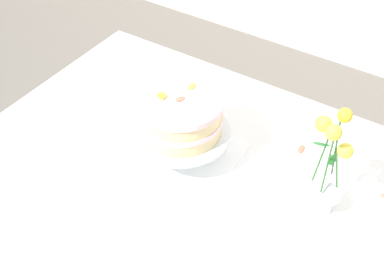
{
  "coord_description": "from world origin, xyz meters",
  "views": [
    {
      "loc": [
        0.62,
        -1.0,
        1.92
      ],
      "look_at": [
        -0.04,
        0.01,
        0.86
      ],
      "focal_mm": 53.77,
      "sensor_mm": 36.0,
      "label": 1
    }
  ],
  "objects_px": {
    "dining_table": "(196,202)",
    "flower_vase": "(327,176)",
    "layer_cake": "(180,115)",
    "cake_stand": "(180,135)"
  },
  "relations": [
    {
      "from": "dining_table",
      "to": "flower_vase",
      "type": "distance_m",
      "value": 0.41
    },
    {
      "from": "dining_table",
      "to": "layer_cake",
      "type": "relative_size",
      "value": 5.68
    },
    {
      "from": "cake_stand",
      "to": "layer_cake",
      "type": "xyz_separation_m",
      "value": [
        -0.0,
        0.0,
        0.07
      ]
    },
    {
      "from": "cake_stand",
      "to": "flower_vase",
      "type": "height_order",
      "value": "flower_vase"
    },
    {
      "from": "dining_table",
      "to": "cake_stand",
      "type": "relative_size",
      "value": 4.83
    },
    {
      "from": "dining_table",
      "to": "cake_stand",
      "type": "distance_m",
      "value": 0.21
    },
    {
      "from": "cake_stand",
      "to": "layer_cake",
      "type": "relative_size",
      "value": 1.18
    },
    {
      "from": "layer_cake",
      "to": "cake_stand",
      "type": "bearing_deg",
      "value": -18.75
    },
    {
      "from": "layer_cake",
      "to": "flower_vase",
      "type": "distance_m",
      "value": 0.44
    },
    {
      "from": "dining_table",
      "to": "flower_vase",
      "type": "bearing_deg",
      "value": 14.95
    }
  ]
}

